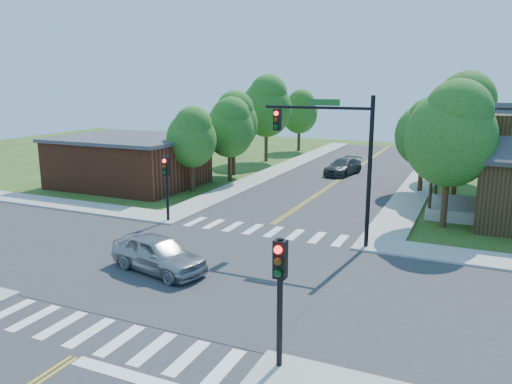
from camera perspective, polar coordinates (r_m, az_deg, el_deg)
The scene contains 25 objects.
ground at distance 21.40m, azimuth -5.89°, elevation -8.91°, with size 100.00×100.00×0.00m, color #2F4E18.
road_ns at distance 21.39m, azimuth -5.89°, elevation -8.86°, with size 10.00×90.00×0.04m, color #2D2D30.
road_ew at distance 21.39m, azimuth -5.89°, elevation -8.85°, with size 90.00×10.00×0.04m, color #2D2D30.
intersection_patch at distance 21.40m, azimuth -5.89°, elevation -8.91°, with size 10.20×10.20×0.06m, color #2D2D30.
sidewalk_nw at distance 42.67m, azimuth -13.69°, elevation 1.72°, with size 40.00×40.00×0.14m.
crosswalk_north at distance 26.62m, azimuth 0.82°, elevation -4.41°, with size 8.85×2.00×0.01m.
crosswalk_south at distance 16.81m, azimuth -16.92°, elevation -15.50°, with size 8.85×2.00×0.01m.
centerline at distance 21.38m, azimuth -5.89°, elevation -8.80°, with size 0.30×90.00×0.01m.
stop_bar at distance 14.50m, azimuth -12.79°, elevation -20.32°, with size 4.60×0.45×0.09m, color white.
signal_mast_ne at distance 23.78m, azimuth 8.98°, elevation 5.25°, with size 5.30×0.42×7.20m.
signal_pole_se at distance 13.42m, azimuth 2.73°, elevation -9.97°, with size 0.34×0.42×3.80m.
signal_pole_nw at distance 28.12m, azimuth -10.21°, elevation 1.79°, with size 0.34×0.42×3.80m.
building_nw at distance 39.35m, azimuth -14.29°, elevation 3.48°, with size 10.40×8.40×3.73m.
tree_e_a at distance 28.30m, azimuth 21.51°, elevation 6.44°, with size 4.69×4.46×7.97m.
tree_e_b at distance 35.66m, azimuth 22.43°, elevation 7.99°, with size 5.00×4.75×8.50m.
tree_e_c at distance 43.18m, azimuth 22.60°, elevation 8.77°, with size 5.11×4.85×8.68m.
tree_e_d at distance 52.30m, azimuth 23.50°, elevation 8.43°, with size 4.50×4.28×7.65m.
tree_w_a at distance 35.85m, azimuth -7.33°, elevation 6.36°, with size 3.61×3.43×6.14m.
tree_w_b at distance 42.07m, azimuth -2.56°, elevation 8.22°, with size 4.18×3.98×7.11m.
tree_w_c at distance 49.49m, azimuth 1.25°, elevation 9.94°, with size 5.01×4.76×8.52m.
tree_w_d at distance 57.45m, azimuth 5.03°, elevation 9.24°, with size 4.11×3.91×6.99m.
tree_house at distance 37.04m, azimuth 18.75°, elevation 6.62°, with size 3.97×3.77×6.75m.
tree_bldg at distance 39.43m, azimuth -2.99°, elevation 7.52°, with size 3.93×3.74×6.69m.
car_silver at distance 21.27m, azimuth -11.09°, elevation -7.02°, with size 4.79×2.78×1.53m, color #9FA2A6.
car_dgrey at distance 43.14m, azimuth 9.92°, elevation 2.82°, with size 2.73×4.94×1.36m, color #323638.
Camera 1 is at (10.11, -17.18, 7.79)m, focal length 35.00 mm.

